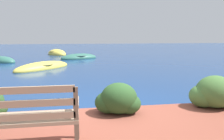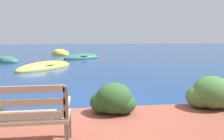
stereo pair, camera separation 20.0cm
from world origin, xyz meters
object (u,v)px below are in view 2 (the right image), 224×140
at_px(rowboat_mid, 5,61).
at_px(rowboat_far, 82,58).
at_px(park_bench, 13,115).
at_px(rowboat_nearest, 45,67).
at_px(rowboat_outer, 60,54).

bearing_deg(rowboat_mid, rowboat_far, -129.09).
bearing_deg(rowboat_mid, park_bench, 144.04).
distance_m(rowboat_nearest, rowboat_far, 5.10).
bearing_deg(park_bench, rowboat_nearest, 101.16).
height_order(park_bench, rowboat_nearest, park_bench).
xyz_separation_m(rowboat_mid, rowboat_outer, (3.05, 5.09, 0.01)).
bearing_deg(rowboat_mid, rowboat_outer, -86.35).
xyz_separation_m(rowboat_nearest, rowboat_outer, (-0.09, 8.36, 0.02)).
xyz_separation_m(rowboat_nearest, rowboat_mid, (-3.14, 3.27, 0.01)).
bearing_deg(park_bench, rowboat_outer, 97.87).
bearing_deg(rowboat_outer, rowboat_nearest, 151.15).
xyz_separation_m(park_bench, rowboat_mid, (-4.31, 12.21, -0.64)).
relative_size(park_bench, rowboat_mid, 0.62).
xyz_separation_m(rowboat_nearest, rowboat_far, (1.89, 4.74, 0.00)).
relative_size(rowboat_nearest, rowboat_far, 1.04).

